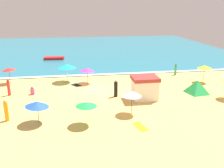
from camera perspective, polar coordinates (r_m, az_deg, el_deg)
ground_plane at (r=27.18m, az=-3.96°, el=-1.54°), size 60.00×60.00×0.00m
ocean_water at (r=54.35m, az=-6.52°, el=8.22°), size 60.00×44.00×0.10m
wave_breaker_foam at (r=33.15m, az=-4.90°, el=2.20°), size 57.00×0.70×0.01m
lifeguard_cabana at (r=24.53m, az=7.72°, el=-0.85°), size 2.60×2.17×2.36m
beach_umbrella_0 at (r=18.98m, az=-6.10°, el=-4.80°), size 2.07×2.06×1.90m
beach_umbrella_1 at (r=29.39m, az=-5.84°, el=3.38°), size 2.60×2.59×2.01m
beach_umbrella_2 at (r=30.28m, az=-10.64°, el=4.18°), size 2.43×2.44×2.29m
beach_umbrella_3 at (r=31.65m, az=-23.24°, el=3.26°), size 2.19×2.19×2.03m
beach_umbrella_4 at (r=20.04m, az=-17.27°, el=-4.53°), size 2.11×2.08×1.96m
beach_umbrella_7 at (r=20.77m, az=4.73°, el=-2.27°), size 2.32×2.32×2.13m
beach_umbrella_8 at (r=31.83m, az=21.06°, el=3.78°), size 2.07×2.07×2.13m
beach_tent at (r=27.59m, az=19.43°, el=-0.63°), size 2.82×2.77×1.47m
beachgoer_0 at (r=34.25m, az=14.77°, el=3.29°), size 0.41×0.41×1.56m
beachgoer_2 at (r=21.58m, az=-23.71°, el=-5.80°), size 0.47×0.47×1.88m
beachgoer_4 at (r=27.17m, az=-18.29°, el=-1.55°), size 0.38×0.38×0.90m
beachgoer_5 at (r=27.62m, az=-23.23°, el=-0.77°), size 0.44×0.44×1.80m
beachgoer_6 at (r=25.07m, az=0.90°, el=-1.11°), size 0.45×0.45×1.84m
beach_towel_0 at (r=29.25m, az=-8.52°, el=-0.27°), size 1.46×1.59×0.01m
beach_towel_1 at (r=19.30m, az=6.70°, el=-10.02°), size 1.05×1.71×0.01m
beach_towel_2 at (r=25.65m, az=9.89°, el=-2.95°), size 0.93×1.26×0.01m
small_boat_0 at (r=44.03m, az=-13.51°, el=5.97°), size 3.51×1.61×0.46m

